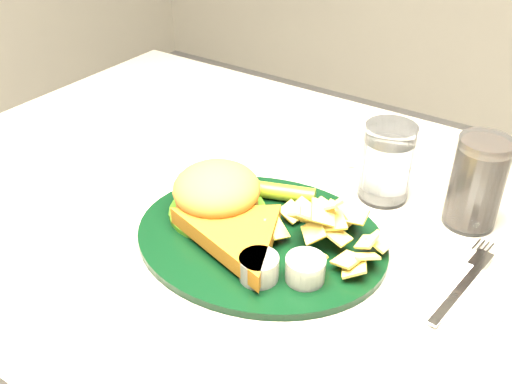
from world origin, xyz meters
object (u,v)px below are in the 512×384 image
table (269,380)px  dinner_plate (260,218)px  water_glass (387,162)px  cola_glass (477,183)px  fork_napkin (458,290)px

table → dinner_plate: 0.42m
table → water_glass: size_ratio=10.36×
cola_glass → fork_napkin: 0.16m
cola_glass → dinner_plate: bearing=-137.4°
table → fork_napkin: fork_napkin is taller
water_glass → cola_glass: size_ratio=0.89×
table → fork_napkin: size_ratio=7.48×
water_glass → fork_napkin: size_ratio=0.72×
dinner_plate → table: bearing=100.1°
dinner_plate → fork_napkin: size_ratio=2.10×
table → cola_glass: bearing=27.9°
table → water_glass: 0.46m
table → cola_glass: 0.52m
water_glass → fork_napkin: (0.16, -0.14, -0.05)m
table → cola_glass: size_ratio=9.25×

